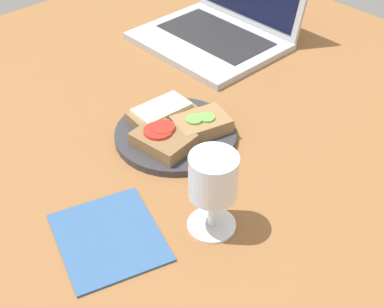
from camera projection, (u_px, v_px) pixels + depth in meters
wooden_table at (184, 155)px, 93.04cm from camera, size 140.00×140.00×3.00cm
plate at (176, 134)px, 94.12cm from camera, size 21.48×21.48×1.34cm
sandwich_with_tomato at (163, 139)px, 89.74cm from camera, size 10.31×8.48×3.09cm
sandwich_with_cucumber at (201, 124)px, 93.12cm from camera, size 8.80×10.77×2.95cm
sandwich_with_cheese at (162, 113)px, 95.73cm from camera, size 7.67×12.09×2.76cm
wine_glass at (213, 181)px, 72.63cm from camera, size 7.18×7.18×13.03cm
laptop at (222, 24)px, 121.03cm from camera, size 30.66×28.99×19.39cm
napkin at (109, 237)px, 76.26cm from camera, size 19.45×18.16×0.40cm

